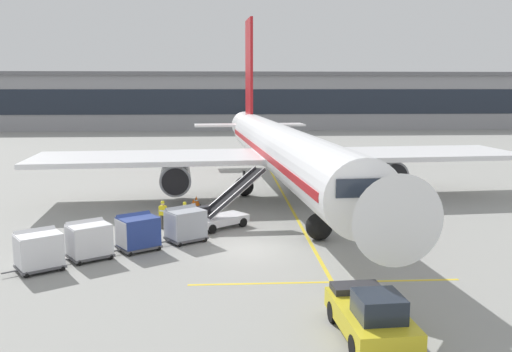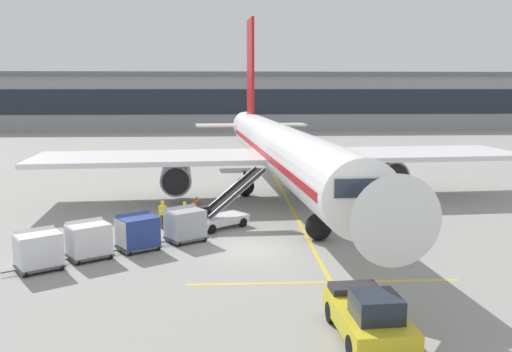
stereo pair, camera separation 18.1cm
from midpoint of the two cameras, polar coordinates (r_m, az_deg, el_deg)
ground_plane at (r=29.14m, az=-0.74°, el=-7.64°), size 600.00×600.00×0.00m
parked_airplane at (r=42.02m, az=2.43°, el=2.74°), size 37.24×46.63×15.66m
belt_loader at (r=33.49m, az=-3.64°, el=-3.79°), size 4.77×4.16×3.44m
baggage_cart_lead at (r=30.65m, az=-7.53°, el=-4.93°), size 2.71×2.44×1.91m
baggage_cart_second at (r=29.45m, az=-12.36°, el=-5.66°), size 2.71×2.44×1.91m
baggage_cart_third at (r=28.60m, az=-17.15°, el=-6.31°), size 2.71×2.44×1.91m
baggage_cart_fourth at (r=27.65m, az=-21.82°, el=-7.10°), size 2.71×2.44×1.91m
pushback_tug at (r=19.54m, az=11.60°, el=-13.97°), size 2.37×4.52×1.83m
ground_crew_by_loader at (r=33.44m, az=-9.80°, el=-3.79°), size 0.53×0.37×1.74m
ground_crew_by_carts at (r=32.96m, az=-7.55°, el=-3.93°), size 0.40×0.51×1.74m
safety_cone_engine_keepout at (r=39.64m, az=-6.35°, el=-2.61°), size 0.66×0.66×0.75m
safety_cone_wingtip at (r=38.41m, az=-6.65°, el=-2.97°), size 0.69×0.69×0.78m
apron_guidance_line_lead_in at (r=41.76m, az=3.05°, el=-2.45°), size 0.20×110.00×0.01m
apron_guidance_line_stop_bar at (r=24.67m, az=6.96°, el=-10.89°), size 12.00×0.20×0.01m
terminal_building at (r=117.74m, az=1.01°, el=7.87°), size 136.90×21.81×11.35m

